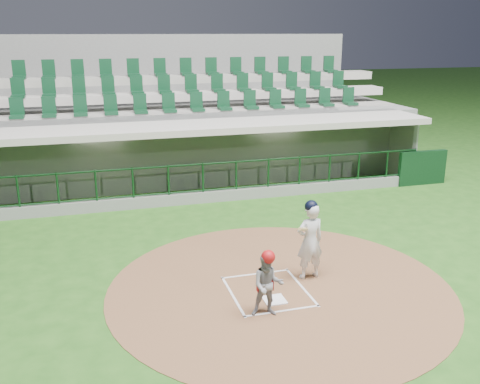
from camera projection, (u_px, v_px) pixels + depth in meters
The scene contains 8 objects.
ground at pixel (263, 286), 11.31m from camera, with size 120.00×120.00×0.00m, color #214F16.
dirt_circle at pixel (280, 288), 11.20m from camera, with size 7.20×7.20×0.01m, color brown.
home_plate at pixel (274, 300), 10.66m from camera, with size 0.43×0.43×0.02m, color white.
batter_box_chalk at pixel (268, 291), 11.03m from camera, with size 1.55×1.80×0.01m.
dugout_structure at pixel (194, 160), 18.28m from camera, with size 16.40×3.70×3.00m.
seating_deck at pixel (176, 131), 20.94m from camera, with size 17.00×6.72×5.15m.
batter at pixel (310, 240), 11.41m from camera, with size 0.86×0.87×1.76m.
catcher at pixel (268, 284), 9.95m from camera, with size 0.69×0.60×1.32m.
Camera 1 is at (-3.31, -9.72, 5.16)m, focal length 40.00 mm.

